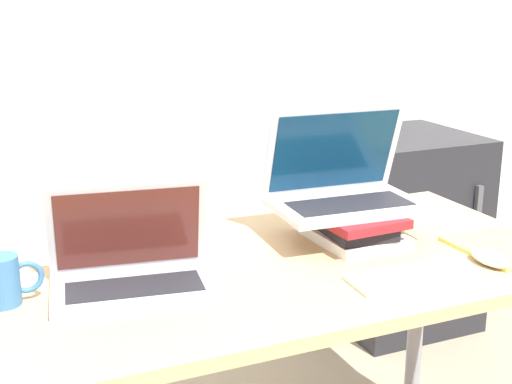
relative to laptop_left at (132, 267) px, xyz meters
The scene contains 9 objects.
desk 0.31m from the laptop_left, ahead, with size 1.55×0.72×0.75m.
laptop_left is the anchor object (origin of this frame).
book_stack 0.59m from the laptop_left, ahead, with size 0.22×0.29×0.08m.
laptop_on_books 0.60m from the laptop_left, 10.55° to the left, with size 0.39×0.27×0.25m.
wireless_keyboard 0.62m from the laptop_left, 19.97° to the right, with size 0.29×0.13×0.01m.
mouse 0.83m from the laptop_left, 14.61° to the right, with size 0.06×0.11×0.03m.
notepad 0.91m from the laptop_left, ahead, with size 0.21×0.25×0.01m.
mug 0.26m from the laptop_left, behind, with size 0.12×0.07×0.10m.
mini_fridge 1.68m from the laptop_left, 34.25° to the left, with size 0.54×0.55×0.80m.
Camera 1 is at (-0.61, -1.06, 1.37)m, focal length 50.00 mm.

